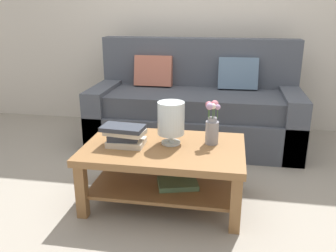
{
  "coord_description": "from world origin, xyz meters",
  "views": [
    {
      "loc": [
        0.44,
        -2.64,
        1.39
      ],
      "look_at": [
        0.0,
        -0.14,
        0.54
      ],
      "focal_mm": 38.55,
      "sensor_mm": 36.0,
      "label": 1
    }
  ],
  "objects_px": {
    "coffee_table": "(165,161)",
    "flower_pitcher": "(212,125)",
    "glass_hurricane_vase": "(171,119)",
    "book_stack_main": "(125,135)",
    "couch": "(195,109)"
  },
  "relations": [
    {
      "from": "couch",
      "to": "book_stack_main",
      "type": "bearing_deg",
      "value": -106.02
    },
    {
      "from": "coffee_table",
      "to": "glass_hurricane_vase",
      "type": "distance_m",
      "value": 0.31
    },
    {
      "from": "coffee_table",
      "to": "book_stack_main",
      "type": "xyz_separation_m",
      "value": [
        -0.28,
        -0.04,
        0.19
      ]
    },
    {
      "from": "couch",
      "to": "glass_hurricane_vase",
      "type": "bearing_deg",
      "value": -92.63
    },
    {
      "from": "coffee_table",
      "to": "book_stack_main",
      "type": "distance_m",
      "value": 0.35
    },
    {
      "from": "couch",
      "to": "flower_pitcher",
      "type": "relative_size",
      "value": 6.68
    },
    {
      "from": "coffee_table",
      "to": "glass_hurricane_vase",
      "type": "relative_size",
      "value": 3.67
    },
    {
      "from": "couch",
      "to": "glass_hurricane_vase",
      "type": "distance_m",
      "value": 1.24
    },
    {
      "from": "book_stack_main",
      "to": "flower_pitcher",
      "type": "bearing_deg",
      "value": 13.48
    },
    {
      "from": "book_stack_main",
      "to": "flower_pitcher",
      "type": "xyz_separation_m",
      "value": [
        0.61,
        0.15,
        0.06
      ]
    },
    {
      "from": "couch",
      "to": "flower_pitcher",
      "type": "bearing_deg",
      "value": -78.61
    },
    {
      "from": "book_stack_main",
      "to": "glass_hurricane_vase",
      "type": "distance_m",
      "value": 0.35
    },
    {
      "from": "coffee_table",
      "to": "flower_pitcher",
      "type": "bearing_deg",
      "value": 18.81
    },
    {
      "from": "coffee_table",
      "to": "glass_hurricane_vase",
      "type": "xyz_separation_m",
      "value": [
        0.03,
        0.06,
        0.3
      ]
    },
    {
      "from": "coffee_table",
      "to": "flower_pitcher",
      "type": "xyz_separation_m",
      "value": [
        0.32,
        0.11,
        0.26
      ]
    }
  ]
}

